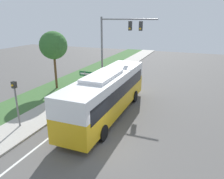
{
  "coord_description": "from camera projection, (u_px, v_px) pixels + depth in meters",
  "views": [
    {
      "loc": [
        4.61,
        -10.25,
        7.26
      ],
      "look_at": [
        -1.49,
        5.12,
        1.79
      ],
      "focal_mm": 35.0,
      "sensor_mm": 36.0,
      "label": 1
    }
  ],
  "objects": [
    {
      "name": "roadside_tree",
      "position": [
        53.0,
        46.0,
        21.92
      ],
      "size": [
        2.8,
        2.8,
        5.91
      ],
      "color": "brown",
      "rests_on": "grass_verge"
    },
    {
      "name": "pedestrian_signal",
      "position": [
        16.0,
        97.0,
        14.45
      ],
      "size": [
        0.28,
        0.34,
        3.32
      ],
      "color": "slate",
      "rests_on": "ground_plane"
    },
    {
      "name": "bus",
      "position": [
        107.0,
        92.0,
        16.47
      ],
      "size": [
        2.63,
        11.34,
        3.5
      ],
      "color": "gold",
      "rests_on": "ground_plane"
    },
    {
      "name": "sidewalk",
      "position": [
        22.0,
        127.0,
        15.09
      ],
      "size": [
        2.8,
        80.0,
        0.12
      ],
      "color": "#ADA89E",
      "rests_on": "ground_plane"
    },
    {
      "name": "street_sign",
      "position": [
        86.0,
        78.0,
        20.65
      ],
      "size": [
        1.47,
        0.08,
        2.51
      ],
      "color": "slate",
      "rests_on": "ground_plane"
    },
    {
      "name": "lane_divider_near",
      "position": [
        53.0,
        135.0,
        14.2
      ],
      "size": [
        0.14,
        30.0,
        0.01
      ],
      "color": "silver",
      "rests_on": "ground_plane"
    },
    {
      "name": "ground_plane",
      "position": [
        103.0,
        146.0,
        12.94
      ],
      "size": [
        80.0,
        80.0,
        0.0
      ],
      "primitive_type": "plane",
      "color": "#565451"
    },
    {
      "name": "signal_gantry",
      "position": [
        116.0,
        39.0,
        22.35
      ],
      "size": [
        5.9,
        0.41,
        7.36
      ],
      "color": "slate",
      "rests_on": "ground_plane"
    }
  ]
}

